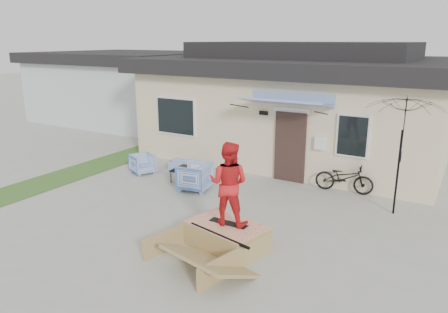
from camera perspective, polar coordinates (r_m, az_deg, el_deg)
The scene contains 13 objects.
ground at distance 9.90m, azimuth -6.93°, elevation -9.45°, with size 90.00×90.00×0.00m, color #A2A296.
grass_strip at distance 14.67m, azimuth -18.39°, elevation -1.77°, with size 1.40×8.00×0.01m, color #386227.
house at distance 16.20m, azimuth 10.42°, elevation 7.37°, with size 10.80×8.49×4.10m.
neighbor_house at distance 23.55m, azimuth -12.66°, elevation 9.33°, with size 8.60×7.60×3.50m.
loveseat at distance 13.96m, azimuth -4.59°, elevation -0.74°, with size 1.37×0.40×0.54m, color #2F5FB3.
armchair_left at distance 13.80m, azimuth -10.83°, elevation -0.83°, with size 0.67×0.63×0.69m, color #2F5FB3.
armchair_right at distance 12.08m, azimuth -3.96°, elevation -2.52°, with size 0.83×0.78×0.86m, color #2F5FB3.
coffee_table at distance 12.84m, azimuth -4.87°, elevation -2.51°, with size 0.80×0.80×0.40m, color black.
bicycle at distance 12.31m, azimuth 15.83°, elevation -2.35°, with size 0.56×1.60×1.02m, color black.
patio_umbrella at distance 10.87m, azimuth 22.61°, elevation 1.49°, with size 2.24×2.17×2.20m.
skate_ramp at distance 8.86m, azimuth 0.35°, elevation -10.61°, with size 1.54×2.05×0.51m, color #9B7F49, non-canonical shape.
skateboard at distance 8.78m, azimuth 0.59°, elevation -8.85°, with size 0.83×0.21×0.05m, color black.
skater at distance 8.45m, azimuth 0.61°, elevation -3.42°, with size 0.83×0.64×1.70m, color red.
Camera 1 is at (5.56, -7.06, 4.15)m, focal length 34.13 mm.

